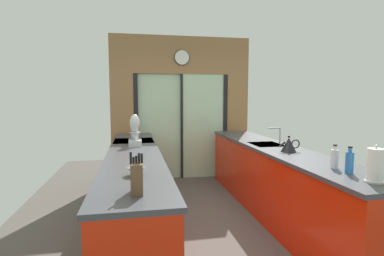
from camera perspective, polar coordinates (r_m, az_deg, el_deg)
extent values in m
cube|color=#4C4742|center=(4.29, 1.99, -15.70)|extent=(5.04, 7.60, 0.02)
cube|color=olive|center=(5.81, -2.03, 13.63)|extent=(2.64, 0.08, 0.70)
cube|color=#B2D1AD|center=(5.75, -6.14, 0.20)|extent=(0.80, 0.02, 2.00)
cube|color=#B2D1AD|center=(5.84, 2.12, 0.32)|extent=(0.80, 0.02, 2.00)
cube|color=black|center=(5.71, -10.53, 0.09)|extent=(0.08, 0.10, 2.00)
cube|color=black|center=(5.98, 6.19, 0.41)|extent=(0.08, 0.10, 2.00)
cube|color=black|center=(5.78, -1.98, 0.26)|extent=(0.04, 0.10, 2.00)
cube|color=olive|center=(5.72, -13.03, 0.04)|extent=(0.42, 0.08, 2.00)
cube|color=olive|center=(6.06, 8.45, 0.45)|extent=(0.42, 0.08, 2.00)
cylinder|color=white|center=(5.74, -1.93, 13.22)|extent=(0.27, 0.03, 0.27)
torus|color=black|center=(5.74, -1.93, 13.22)|extent=(0.29, 0.02, 0.29)
cube|color=red|center=(3.17, -10.80, -15.08)|extent=(0.58, 2.55, 0.88)
cube|color=red|center=(5.28, -10.91, -6.54)|extent=(0.58, 0.65, 0.88)
cube|color=#3D3D42|center=(3.65, -10.98, -4.77)|extent=(0.62, 3.80, 0.04)
cube|color=red|center=(4.17, 15.45, -10.01)|extent=(0.58, 3.80, 0.88)
cube|color=#3D3D42|center=(4.07, 15.62, -3.77)|extent=(0.62, 3.80, 0.04)
cube|color=#B7BABC|center=(4.29, 13.89, -3.31)|extent=(0.40, 0.48, 0.05)
cylinder|color=#B7BABC|center=(4.35, 16.32, -1.37)|extent=(0.02, 0.02, 0.23)
cylinder|color=#B7BABC|center=(4.30, 15.30, -0.01)|extent=(0.18, 0.02, 0.02)
cube|color=#B7BABC|center=(4.67, -10.89, -8.18)|extent=(0.58, 0.60, 0.88)
cube|color=black|center=(4.67, -7.24, -7.62)|extent=(0.01, 0.48, 0.28)
cube|color=black|center=(4.58, -11.00, -2.53)|extent=(0.58, 0.60, 0.03)
cylinder|color=#B7BABC|center=(4.43, -7.08, -4.13)|extent=(0.02, 0.04, 0.04)
cylinder|color=#B7BABC|center=(4.61, -7.23, -3.74)|extent=(0.02, 0.04, 0.04)
cylinder|color=#B7BABC|center=(4.79, -7.38, -3.39)|extent=(0.02, 0.04, 0.04)
cylinder|color=#514C47|center=(2.57, -10.52, -8.71)|extent=(0.07, 0.07, 0.01)
cone|color=#514C47|center=(2.56, -10.53, -7.96)|extent=(0.16, 0.16, 0.06)
cube|color=brown|center=(2.08, -10.45, -9.36)|extent=(0.08, 0.14, 0.21)
cylinder|color=black|center=(2.05, -11.53, -5.67)|extent=(0.02, 0.02, 0.08)
cylinder|color=black|center=(2.05, -11.02, -6.11)|extent=(0.02, 0.02, 0.05)
cylinder|color=black|center=(2.05, -10.51, -6.00)|extent=(0.02, 0.02, 0.06)
cylinder|color=black|center=(2.05, -10.01, -5.75)|extent=(0.02, 0.02, 0.08)
cylinder|color=black|center=(2.05, -9.50, -5.79)|extent=(0.02, 0.02, 0.07)
cube|color=#B7BABC|center=(4.10, -10.73, -2.74)|extent=(0.17, 0.26, 0.08)
cube|color=#B7BABC|center=(4.18, -10.77, -0.64)|extent=(0.10, 0.08, 0.20)
ellipsoid|color=#B7BABC|center=(4.06, -10.80, 0.87)|extent=(0.13, 0.12, 0.24)
cone|color=#B7BABC|center=(4.06, -10.75, -1.69)|extent=(0.15, 0.15, 0.13)
cone|color=black|center=(3.73, 17.86, -3.06)|extent=(0.18, 0.18, 0.17)
sphere|color=black|center=(3.72, 17.90, -1.58)|extent=(0.03, 0.03, 0.03)
cylinder|color=black|center=(3.69, 16.73, -2.99)|extent=(0.08, 0.02, 0.07)
torus|color=black|center=(3.77, 19.03, -2.87)|extent=(0.11, 0.01, 0.11)
cylinder|color=#286BB7|center=(2.89, 27.68, -5.87)|extent=(0.07, 0.07, 0.18)
cylinder|color=#286BB7|center=(2.88, 27.78, -3.69)|extent=(0.03, 0.03, 0.04)
cylinder|color=black|center=(2.87, 27.81, -3.20)|extent=(0.04, 0.04, 0.01)
cylinder|color=silver|center=(3.05, 25.39, -5.34)|extent=(0.07, 0.07, 0.17)
cylinder|color=silver|center=(3.03, 25.48, -3.40)|extent=(0.03, 0.03, 0.04)
cylinder|color=black|center=(3.03, 25.50, -2.93)|extent=(0.04, 0.04, 0.01)
cylinder|color=#B7BABC|center=(2.71, 31.24, -8.68)|extent=(0.14, 0.14, 0.01)
cylinder|color=white|center=(2.68, 31.39, -5.97)|extent=(0.12, 0.12, 0.25)
sphere|color=#B7BABC|center=(2.66, 31.55, -3.03)|extent=(0.03, 0.03, 0.03)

